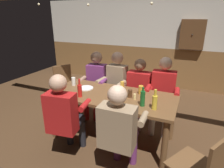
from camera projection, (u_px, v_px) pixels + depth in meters
ground_plane at (112, 137)px, 3.14m from camera, size 7.98×7.98×0.00m
back_wall_upper at (156, 23)px, 4.99m from camera, size 6.65×0.12×1.25m
back_wall_wainscot at (152, 66)px, 5.38m from camera, size 6.65×0.12×1.06m
dining_table at (112, 101)px, 2.90m from camera, size 1.89×0.85×0.76m
person_0 at (96, 81)px, 3.69m from camera, size 0.53×0.58×1.24m
person_1 at (115, 84)px, 3.53m from camera, size 0.52×0.56×1.27m
person_2 at (138, 89)px, 3.38m from camera, size 0.55×0.52×1.18m
person_3 at (163, 91)px, 3.21m from camera, size 0.55×0.55×1.24m
person_4 at (64, 114)px, 2.49m from camera, size 0.56×0.55×1.23m
person_5 at (119, 128)px, 2.19m from camera, size 0.55×0.51×1.21m
chair_empty_near_left at (66, 85)px, 4.09m from camera, size 0.59×0.59×0.88m
table_candle at (135, 97)px, 2.70m from camera, size 0.04×0.04×0.08m
plate_0 at (86, 88)px, 3.10m from camera, size 0.24×0.24×0.01m
plate_1 at (116, 94)px, 2.89m from camera, size 0.25×0.25×0.01m
bottle_0 at (143, 98)px, 2.48m from camera, size 0.06×0.06×0.26m
bottle_1 at (80, 90)px, 2.76m from camera, size 0.06×0.06×0.27m
bottle_2 at (155, 102)px, 2.39m from camera, size 0.06×0.06×0.27m
pint_glass_0 at (124, 96)px, 2.68m from camera, size 0.08×0.08×0.10m
pint_glass_1 at (141, 90)px, 2.88m from camera, size 0.07×0.07×0.13m
pint_glass_2 at (122, 86)px, 3.03m from camera, size 0.06×0.06×0.14m
pint_glass_3 at (130, 93)px, 2.76m from camera, size 0.06×0.06×0.12m
pint_glass_4 at (74, 81)px, 3.23m from camera, size 0.07×0.07×0.14m
wall_dart_cabinet at (192, 35)px, 4.61m from camera, size 0.56×0.15×0.70m
string_lights at (118, 1)px, 2.60m from camera, size 4.69×0.04×0.12m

